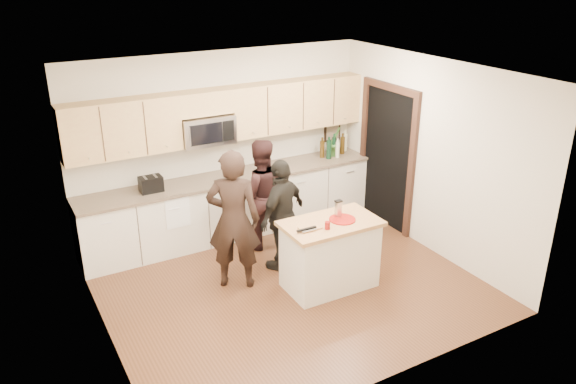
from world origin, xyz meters
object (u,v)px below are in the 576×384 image
toaster (151,184)px  woman_left (234,220)px  woman_center (260,194)px  woman_right (282,215)px  island (330,254)px

toaster → woman_left: size_ratio=0.17×
woman_center → woman_right: woman_center is taller
island → woman_left: woman_left is taller
island → woman_center: size_ratio=0.75×
woman_left → woman_center: woman_left is taller
woman_right → toaster: bearing=-69.2°
woman_right → woman_left: bearing=-19.5°
woman_left → woman_right: woman_left is taller
woman_center → toaster: bearing=-8.2°
toaster → woman_left: 1.46m
island → woman_center: woman_center is taller
island → toaster: size_ratio=3.99×
island → woman_right: 0.84m
woman_center → woman_right: 0.67m
toaster → woman_center: 1.50m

